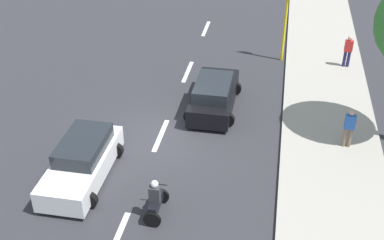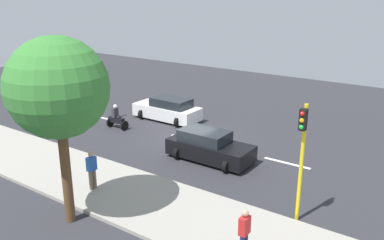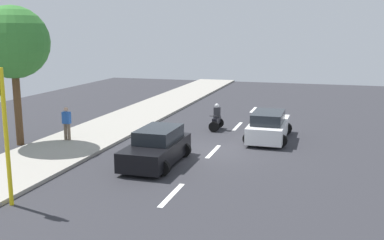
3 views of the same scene
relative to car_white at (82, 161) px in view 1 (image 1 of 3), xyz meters
name	(u,v)px [view 1 (image 1 of 3)]	position (x,y,z in m)	size (l,w,h in m)	color
ground_plane	(161,136)	(2.18, 3.19, -0.76)	(40.00, 60.00, 0.10)	#2D2D33
sidewalk	(331,152)	(9.18, 3.19, -0.64)	(4.00, 60.00, 0.15)	#9E998E
lane_stripe_north	(117,238)	(2.18, -2.81, -0.71)	(0.20, 2.40, 0.01)	white
lane_stripe_mid	(161,135)	(2.18, 3.19, -0.71)	(0.20, 2.40, 0.01)	white
lane_stripe_south	(188,72)	(2.18, 9.19, -0.71)	(0.20, 2.40, 0.01)	white
lane_stripe_far_south	(206,29)	(2.18, 15.19, -0.71)	(0.20, 2.40, 0.01)	white
car_white	(82,161)	(0.00, 0.00, 0.00)	(2.21, 4.49, 1.52)	white
car_black	(214,95)	(4.04, 5.77, 0.00)	(2.23, 4.32, 1.52)	black
motorcycle	(156,200)	(3.16, -1.52, -0.07)	(0.60, 1.30, 1.53)	black
pedestrian_near_signal	(349,127)	(9.74, 3.61, 0.35)	(0.40, 0.24, 1.69)	#72604C
pedestrian_by_tree	(348,50)	(10.25, 11.06, 0.35)	(0.40, 0.24, 1.69)	#1E1E4C
traffic_light_corner	(289,8)	(7.02, 11.53, 2.22)	(0.49, 0.24, 4.50)	yellow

